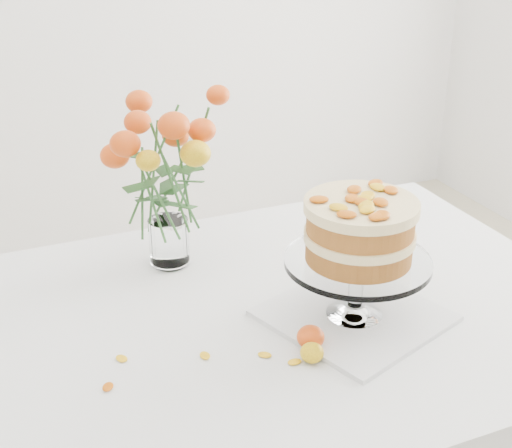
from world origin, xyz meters
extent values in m
cube|color=tan|center=(0.00, 0.00, 0.73)|extent=(1.40, 0.90, 0.04)
cylinder|color=tan|center=(0.62, 0.37, 0.35)|extent=(0.06, 0.06, 0.71)
cube|color=white|center=(0.00, 0.00, 0.75)|extent=(1.42, 0.92, 0.01)
cube|color=white|center=(0.00, 0.46, 0.65)|extent=(1.42, 0.01, 0.20)
cube|color=silver|center=(0.19, -0.09, 0.76)|extent=(0.38, 0.38, 0.01)
cylinder|color=white|center=(0.19, -0.09, 0.83)|extent=(0.03, 0.03, 0.09)
cylinder|color=white|center=(0.19, -0.09, 0.88)|extent=(0.28, 0.28, 0.01)
cylinder|color=#AB5326|center=(0.19, -0.09, 0.91)|extent=(0.26, 0.26, 0.04)
cylinder|color=beige|center=(0.19, -0.09, 0.94)|extent=(0.27, 0.27, 0.02)
cylinder|color=#AB5326|center=(0.19, -0.09, 0.97)|extent=(0.26, 0.26, 0.04)
cylinder|color=beige|center=(0.19, -0.09, 1.00)|extent=(0.27, 0.27, 0.02)
cylinder|color=white|center=(-0.08, 0.26, 0.76)|extent=(0.07, 0.07, 0.01)
cylinder|color=white|center=(-0.08, 0.26, 0.82)|extent=(0.09, 0.09, 0.10)
ellipsoid|color=yellow|center=(0.05, -0.19, 0.77)|extent=(0.04, 0.04, 0.04)
cylinder|color=#295B24|center=(0.08, -0.18, 0.76)|extent=(0.05, 0.02, 0.00)
ellipsoid|color=#E5460B|center=(0.07, -0.15, 0.78)|extent=(0.05, 0.05, 0.04)
cylinder|color=#295B24|center=(0.10, -0.13, 0.76)|extent=(0.06, 0.03, 0.01)
ellipsoid|color=#EFAE0F|center=(-0.12, -0.10, 0.76)|extent=(0.03, 0.02, 0.00)
ellipsoid|color=#EFAE0F|center=(-0.02, -0.14, 0.76)|extent=(0.03, 0.02, 0.00)
ellipsoid|color=#EFAE0F|center=(0.02, -0.18, 0.76)|extent=(0.03, 0.02, 0.00)
ellipsoid|color=#EFAE0F|center=(-0.26, -0.05, 0.76)|extent=(0.03, 0.02, 0.00)
ellipsoid|color=#EFAE0F|center=(-0.30, -0.12, 0.76)|extent=(0.03, 0.02, 0.00)
ellipsoid|color=#EFAE0F|center=(0.30, -0.08, 0.76)|extent=(0.03, 0.02, 0.00)
camera|label=1|loc=(-0.45, -1.11, 1.52)|focal=50.00mm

